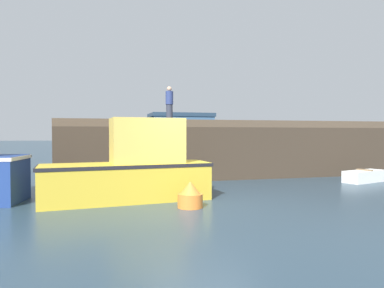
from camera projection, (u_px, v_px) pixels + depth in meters
ground at (205, 207)px, 7.86m from camera, size 120.00×160.00×0.10m
pier at (218, 131)px, 15.38m from camera, size 12.84×8.24×2.08m
fishing_boat_near_right at (133, 169)px, 8.32m from camera, size 4.07×1.49×1.98m
rowboat at (364, 176)px, 11.57m from camera, size 1.71×1.04×0.43m
dockworker at (169, 105)px, 15.67m from camera, size 0.34×0.34×1.65m
warehouse at (180, 129)px, 47.88m from camera, size 8.37×5.99×4.36m
mooring_buoy_foreground at (190, 196)px, 7.56m from camera, size 0.55×0.55×0.57m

